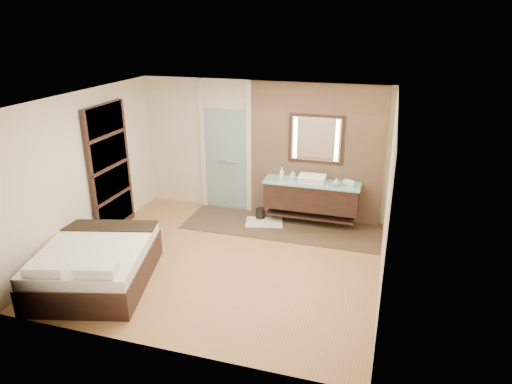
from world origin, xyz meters
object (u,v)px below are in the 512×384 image
(vanity, at_px, (311,196))
(waste_bin, at_px, (260,214))
(bed, at_px, (96,264))
(mirror_unit, at_px, (316,139))

(vanity, bearing_deg, waste_bin, -174.31)
(bed, bearing_deg, vanity, 33.74)
(mirror_unit, distance_m, waste_bin, 1.87)
(vanity, relative_size, mirror_unit, 1.75)
(mirror_unit, relative_size, bed, 0.47)
(vanity, distance_m, waste_bin, 1.11)
(waste_bin, bearing_deg, vanity, 5.69)
(mirror_unit, height_order, bed, mirror_unit)
(mirror_unit, xyz_separation_m, waste_bin, (-1.00, -0.34, -1.54))
(mirror_unit, xyz_separation_m, bed, (-2.75, -3.31, -1.34))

